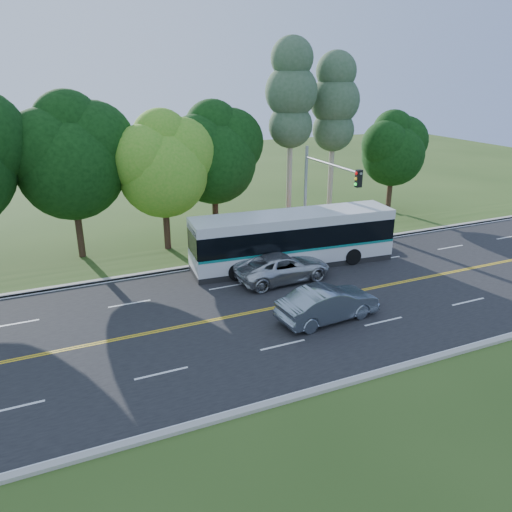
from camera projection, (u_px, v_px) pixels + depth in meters
name	position (u px, v px, depth m)	size (l,w,h in m)	color
ground	(261.00, 311.00, 25.47)	(120.00, 120.00, 0.00)	#304B19
road	(261.00, 311.00, 25.46)	(60.00, 14.00, 0.02)	black
curb_north	(214.00, 263.00, 31.57)	(60.00, 0.30, 0.15)	#ADA79C
curb_south	(337.00, 386.00, 19.32)	(60.00, 0.30, 0.15)	#ADA79C
grass_verge	(205.00, 254.00, 33.16)	(60.00, 4.00, 0.10)	#304B19
lane_markings	(259.00, 311.00, 25.43)	(57.60, 13.82, 0.00)	gold
tree_row	(108.00, 151.00, 31.56)	(44.70, 9.10, 13.84)	black
bougainvillea_hedge	(306.00, 235.00, 34.91)	(9.50, 2.25, 1.50)	maroon
traffic_signal	(321.00, 188.00, 30.91)	(0.42, 6.10, 7.00)	gray
transit_bus	(293.00, 240.00, 30.93)	(12.89, 3.78, 3.33)	silver
sedan	(328.00, 304.00, 24.28)	(1.79, 5.14, 1.69)	slate
suv	(283.00, 267.00, 28.94)	(2.61, 5.66, 1.57)	silver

